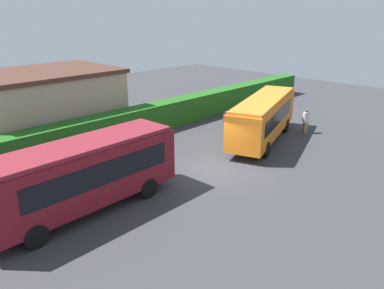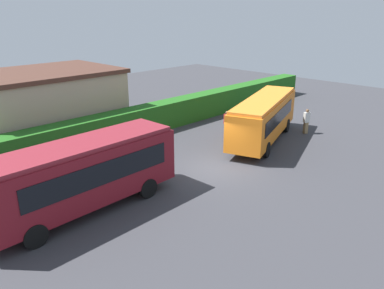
{
  "view_description": "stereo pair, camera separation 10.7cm",
  "coord_description": "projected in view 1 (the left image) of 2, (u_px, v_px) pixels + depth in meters",
  "views": [
    {
      "loc": [
        -15.66,
        -13.27,
        8.78
      ],
      "look_at": [
        -0.92,
        0.98,
        1.49
      ],
      "focal_mm": 35.66,
      "sensor_mm": 36.0,
      "label": 1
    },
    {
      "loc": [
        -15.59,
        -13.35,
        8.78
      ],
      "look_at": [
        -0.92,
        0.98,
        1.49
      ],
      "focal_mm": 35.66,
      "sensor_mm": 36.0,
      "label": 2
    }
  ],
  "objects": [
    {
      "name": "person_left",
      "position": [
        18.0,
        189.0,
        17.63
      ],
      "size": [
        0.47,
        0.47,
        1.79
      ],
      "rotation": [
        0.0,
        0.0,
        0.77
      ],
      "color": "olive",
      "rests_on": "ground_plane"
    },
    {
      "name": "ground_plane",
      "position": [
        215.0,
        169.0,
        22.25
      ],
      "size": [
        64.0,
        64.0,
        0.0
      ],
      "primitive_type": "plane",
      "color": "#38383D"
    },
    {
      "name": "hedge_row",
      "position": [
        128.0,
        124.0,
        27.36
      ],
      "size": [
        44.0,
        1.53,
        2.02
      ],
      "primitive_type": "cube",
      "color": "#215E1B",
      "rests_on": "ground_plane"
    },
    {
      "name": "depot_building",
      "position": [
        43.0,
        104.0,
        27.19
      ],
      "size": [
        10.26,
        7.28,
        4.75
      ],
      "color": "tan",
      "rests_on": "ground_plane"
    },
    {
      "name": "bus_maroon",
      "position": [
        81.0,
        173.0,
        16.96
      ],
      "size": [
        9.43,
        2.7,
        3.29
      ],
      "rotation": [
        0.0,
        0.0,
        3.17
      ],
      "color": "maroon",
      "rests_on": "ground_plane"
    },
    {
      "name": "person_right",
      "position": [
        306.0,
        120.0,
        28.3
      ],
      "size": [
        0.52,
        0.42,
        1.86
      ],
      "rotation": [
        0.0,
        0.0,
        4.3
      ],
      "color": "olive",
      "rests_on": "ground_plane"
    },
    {
      "name": "bus_orange",
      "position": [
        263.0,
        117.0,
        26.34
      ],
      "size": [
        9.68,
        5.26,
        3.09
      ],
      "rotation": [
        0.0,
        0.0,
        0.33
      ],
      "color": "orange",
      "rests_on": "ground_plane"
    },
    {
      "name": "person_center",
      "position": [
        226.0,
        122.0,
        27.95
      ],
      "size": [
        0.47,
        0.43,
        1.81
      ],
      "rotation": [
        0.0,
        0.0,
        4.14
      ],
      "color": "maroon",
      "rests_on": "ground_plane"
    }
  ]
}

